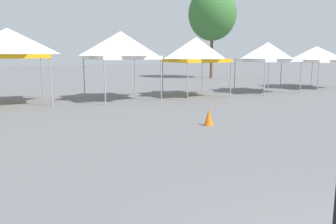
{
  "coord_description": "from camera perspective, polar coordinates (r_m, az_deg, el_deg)",
  "views": [
    {
      "loc": [
        -3.22,
        -1.61,
        2.43
      ],
      "look_at": [
        -0.18,
        4.19,
        1.3
      ],
      "focal_mm": 36.44,
      "sensor_mm": 36.0,
      "label": 1
    }
  ],
  "objects": [
    {
      "name": "canopy_tent_right_of_center",
      "position": [
        18.04,
        -25.2,
        10.38
      ],
      "size": [
        3.42,
        3.42,
        3.6
      ],
      "color": "#9E9EA3",
      "rests_on": "ground"
    },
    {
      "name": "canopy_tent_behind_left",
      "position": [
        18.25,
        -7.9,
        10.97
      ],
      "size": [
        3.43,
        3.43,
        3.55
      ],
      "color": "#9E9EA3",
      "rests_on": "ground"
    },
    {
      "name": "canopy_tent_behind_right",
      "position": [
        19.61,
        4.72,
        10.34
      ],
      "size": [
        2.98,
        2.98,
        3.32
      ],
      "color": "#9E9EA3",
      "rests_on": "ground"
    },
    {
      "name": "canopy_tent_center",
      "position": [
        22.39,
        16.37,
        9.61
      ],
      "size": [
        3.09,
        3.09,
        3.11
      ],
      "color": "#9E9EA3",
      "rests_on": "ground"
    },
    {
      "name": "canopy_tent_far_left",
      "position": [
        26.44,
        23.55,
        8.85
      ],
      "size": [
        3.43,
        3.43,
        2.91
      ],
      "color": "#9E9EA3",
      "rests_on": "ground"
    },
    {
      "name": "tree_behind_tents_center",
      "position": [
        34.47,
        7.43,
        15.94
      ],
      "size": [
        4.64,
        4.64,
        8.72
      ],
      "color": "brown",
      "rests_on": "ground"
    },
    {
      "name": "traffic_cone_lot_center",
      "position": [
        11.65,
        6.82,
        -0.85
      ],
      "size": [
        0.32,
        0.32,
        0.58
      ],
      "primitive_type": "cone",
      "color": "orange",
      "rests_on": "ground"
    }
  ]
}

